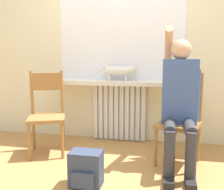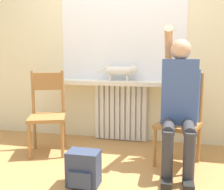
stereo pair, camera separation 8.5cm
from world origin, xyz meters
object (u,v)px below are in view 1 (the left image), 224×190
chair_left (47,113)px  cat (121,71)px  chair_right (180,119)px  backpack (86,169)px  person (180,99)px

chair_left → cat: size_ratio=1.76×
chair_left → chair_right: bearing=-20.4°
cat → backpack: cat is taller
chair_left → chair_right: size_ratio=1.00×
chair_right → backpack: chair_right is taller
chair_right → cat: bearing=160.7°
chair_right → cat: (-0.70, 0.54, 0.45)m
chair_left → person: bearing=-24.8°
chair_left → backpack: size_ratio=3.09×
backpack → cat: bearing=85.3°
cat → person: bearing=-43.8°
chair_right → backpack: bearing=-121.2°
person → cat: 0.97m
person → chair_right: bearing=83.0°
chair_left → backpack: chair_left is taller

